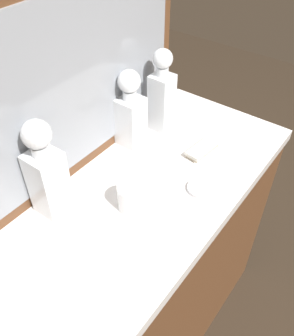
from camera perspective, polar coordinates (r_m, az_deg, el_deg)
name	(u,v)px	position (r m, az deg, el deg)	size (l,w,h in m)	color
ground_plane	(147,323)	(1.87, 0.00, -22.94)	(6.00, 6.00, 0.00)	#2D2319
dresser	(147,270)	(1.48, 0.00, -15.50)	(1.10, 0.50, 0.91)	brown
dresser_mirror	(81,80)	(1.07, -10.19, 13.32)	(0.85, 0.03, 0.58)	brown
crystal_decanter_rear	(47,177)	(1.01, -15.21, -1.38)	(0.08, 0.08, 0.30)	white
crystal_decanter_far_right	(130,116)	(1.23, -2.59, 8.11)	(0.08, 0.08, 0.27)	white
crystal_decanter_left	(162,98)	(1.29, 2.30, 10.73)	(0.07, 0.07, 0.30)	white
crystal_tumbler_center	(131,198)	(1.04, -2.48, -4.71)	(0.08, 0.08, 0.08)	white
silver_brush_center	(203,149)	(1.25, 8.60, 2.95)	(0.14, 0.07, 0.02)	#B7A88C
porcelain_dish	(201,188)	(1.12, 8.33, -3.15)	(0.08, 0.08, 0.01)	silver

